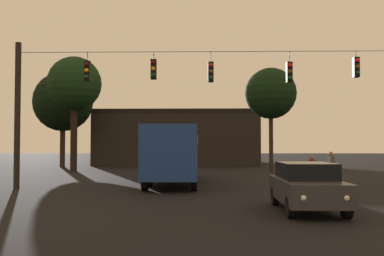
{
  "coord_description": "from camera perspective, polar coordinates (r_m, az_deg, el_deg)",
  "views": [
    {
      "loc": [
        -0.64,
        -4.87,
        2.08
      ],
      "look_at": [
        -1.17,
        19.83,
        3.02
      ],
      "focal_mm": 42.2,
      "sensor_mm": 36.0,
      "label": 1
    }
  ],
  "objects": [
    {
      "name": "ground_plane",
      "position": [
        29.45,
        2.48,
        -6.22
      ],
      "size": [
        168.0,
        168.0,
        0.0
      ],
      "primitive_type": "plane",
      "color": "black",
      "rests_on": "ground"
    },
    {
      "name": "pedestrian_crossing_left",
      "position": [
        22.7,
        17.15,
        -4.77
      ],
      "size": [
        0.31,
        0.4,
        1.77
      ],
      "color": "black",
      "rests_on": "ground"
    },
    {
      "name": "corner_building",
      "position": [
        51.26,
        -1.67,
        -1.31
      ],
      "size": [
        16.82,
        13.73,
        5.69
      ],
      "color": "black",
      "rests_on": "ground"
    },
    {
      "name": "tree_behind_building",
      "position": [
        37.23,
        -14.65,
        5.33
      ],
      "size": [
        4.29,
        4.29,
        9.12
      ],
      "color": "black",
      "rests_on": "ground"
    },
    {
      "name": "pedestrian_crossing_center",
      "position": [
        25.21,
        17.15,
        -4.76
      ],
      "size": [
        0.24,
        0.36,
        1.6
      ],
      "color": "black",
      "rests_on": "ground"
    },
    {
      "name": "city_bus",
      "position": [
        24.76,
        -2.24,
        -2.67
      ],
      "size": [
        2.62,
        11.02,
        3.0
      ],
      "color": "navy",
      "rests_on": "ground"
    },
    {
      "name": "overhead_signal_span",
      "position": [
        21.36,
        3.1,
        3.51
      ],
      "size": [
        19.14,
        0.44,
        7.0
      ],
      "color": "black",
      "rests_on": "ground"
    },
    {
      "name": "pedestrian_crossing_right",
      "position": [
        24.3,
        14.96,
        -4.98
      ],
      "size": [
        0.34,
        0.42,
        1.54
      ],
      "color": "black",
      "rests_on": "ground"
    },
    {
      "name": "car_near_right",
      "position": [
        14.83,
        14.31,
        -7.08
      ],
      "size": [
        1.84,
        4.35,
        1.52
      ],
      "color": "#2D2D33",
      "rests_on": "ground"
    },
    {
      "name": "tree_left_silhouette",
      "position": [
        44.61,
        -15.99,
        3.19
      ],
      "size": [
        5.62,
        5.62,
        9.01
      ],
      "color": "#2D2116",
      "rests_on": "ground"
    },
    {
      "name": "tree_right_far",
      "position": [
        36.52,
        9.92,
        4.29
      ],
      "size": [
        4.08,
        4.08,
        8.24
      ],
      "color": "#2D2116",
      "rests_on": "ground"
    }
  ]
}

